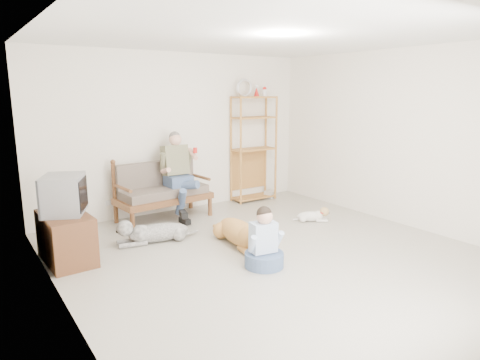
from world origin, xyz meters
TOP-DOWN VIEW (x-y plane):
  - floor at (0.00, 0.00)m, footprint 5.50×5.50m
  - ceiling at (0.00, 0.00)m, footprint 5.50×5.50m
  - wall_back at (0.00, 2.75)m, footprint 5.00×0.00m
  - wall_left at (-2.50, 0.00)m, footprint 0.00×5.50m
  - wall_right at (2.50, 0.00)m, footprint 0.00×5.50m
  - loveseat at (-0.49, 2.40)m, footprint 1.55×0.82m
  - man at (-0.26, 2.18)m, footprint 0.54×0.77m
  - etagere at (1.47, 2.55)m, footprint 0.87×0.38m
  - book_stack at (1.84, 2.50)m, footprint 0.27×0.23m
  - tv_stand at (-2.23, 1.36)m, footprint 0.54×0.92m
  - crt_tv at (-2.19, 1.40)m, footprint 0.64×0.70m
  - wall_outlet at (-1.25, 2.73)m, footprint 0.12×0.02m
  - golden_retriever at (-0.14, 0.56)m, footprint 0.49×1.49m
  - shaggy_dog at (-1.10, 1.41)m, footprint 1.23×0.41m
  - terrier at (1.46, 0.86)m, footprint 0.55×0.42m
  - child at (-0.31, -0.12)m, footprint 0.47×0.47m

SIDE VIEW (x-z plane):
  - floor at x=0.00m, z-range 0.00..0.00m
  - book_stack at x=1.84m, z-range 0.00..0.14m
  - terrier at x=1.46m, z-range -0.02..0.22m
  - shaggy_dog at x=-1.10m, z-range -0.03..0.33m
  - golden_retriever at x=-0.14m, z-range -0.04..0.41m
  - child at x=-0.31m, z-range -0.10..0.64m
  - wall_outlet at x=-1.25m, z-range 0.26..0.34m
  - tv_stand at x=-2.23m, z-range 0.00..0.60m
  - loveseat at x=-0.49m, z-range 0.01..0.96m
  - man at x=-0.26m, z-range 0.03..1.27m
  - crt_tv at x=-2.19m, z-range 0.60..1.07m
  - etagere at x=1.47m, z-range -0.13..2.15m
  - wall_left at x=-2.50m, z-range -1.40..4.10m
  - wall_right at x=2.50m, z-range -1.40..4.10m
  - wall_back at x=0.00m, z-range -1.15..3.85m
  - ceiling at x=0.00m, z-range 2.70..2.70m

